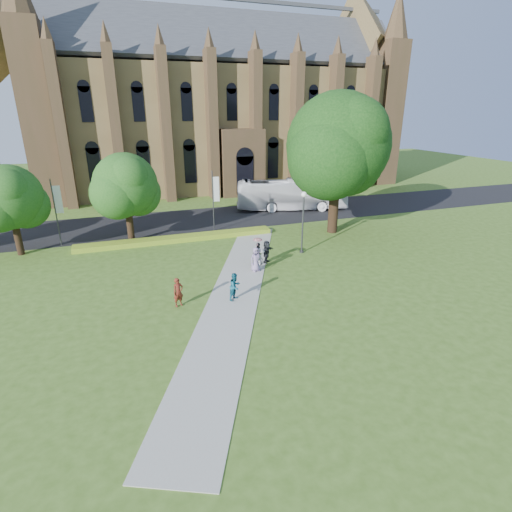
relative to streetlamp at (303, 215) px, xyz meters
name	(u,v)px	position (x,y,z in m)	size (l,w,h in m)	color
ground	(241,298)	(-7.50, -6.50, -3.30)	(160.00, 160.00, 0.00)	#3F5D1C
road	(186,221)	(-7.50, 13.50, -3.29)	(160.00, 10.00, 0.02)	black
footpath	(236,291)	(-7.50, -5.50, -3.28)	(3.20, 30.00, 0.04)	#B2B2A8
flower_hedge	(177,239)	(-9.50, 6.70, -3.07)	(18.00, 1.40, 0.45)	#C5D32A
cathedral	(224,98)	(2.50, 33.23, 9.69)	(52.60, 18.25, 28.00)	olive
streetlamp	(303,215)	(0.00, 0.00, 0.00)	(0.44, 0.44, 5.24)	#38383D
large_tree	(338,145)	(5.50, 4.50, 5.07)	(9.60, 9.60, 13.20)	#332114
street_tree_0	(9,197)	(-22.50, 7.50, 1.58)	(5.20, 5.20, 7.50)	#332114
street_tree_1	(126,185)	(-13.50, 8.00, 1.93)	(5.60, 5.60, 8.05)	#332114
banner_pole_0	(214,198)	(-5.39, 8.70, 0.09)	(0.70, 0.10, 6.00)	#38383D
banner_pole_1	(57,209)	(-19.39, 8.70, 0.09)	(0.70, 0.10, 6.00)	#38383D
tour_coach	(292,194)	(5.52, 14.42, -1.44)	(3.08, 13.18, 3.67)	silver
pedestrian_0	(178,292)	(-11.47, -6.38, -2.33)	(0.67, 0.44, 1.85)	maroon
pedestrian_1	(235,287)	(-7.93, -6.72, -2.35)	(0.88, 0.69, 1.82)	#165A70
pedestrian_2	(261,259)	(-4.62, -2.42, -2.42)	(1.08, 0.62, 1.67)	silver
pedestrian_3	(258,254)	(-4.51, -1.55, -2.34)	(1.07, 0.45, 1.83)	black
pedestrian_4	(256,259)	(-5.08, -2.61, -2.33)	(0.90, 0.59, 1.85)	gray
pedestrian_5	(267,252)	(-3.68, -1.22, -2.35)	(1.67, 0.53, 1.81)	#222429
parasol	(258,243)	(-4.90, -2.51, -1.09)	(0.71, 0.71, 0.62)	tan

